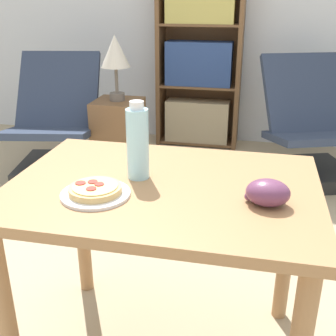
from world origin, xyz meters
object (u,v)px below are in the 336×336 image
at_px(table_lamp, 115,54).
at_px(drink_bottle, 138,143).
at_px(lounge_chair_near, 56,137).
at_px(grape_bunch, 267,193).
at_px(bookshelf, 199,61).
at_px(pizza_on_plate, 95,191).
at_px(side_table, 119,137).
at_px(lounge_chair_far, 309,141).

bearing_deg(table_lamp, drink_bottle, -68.92).
distance_m(lounge_chair_near, table_lamp, 0.78).
bearing_deg(grape_bunch, bookshelf, 102.53).
distance_m(pizza_on_plate, side_table, 1.95).
height_order(grape_bunch, drink_bottle, drink_bottle).
distance_m(grape_bunch, lounge_chair_near, 2.30).
xyz_separation_m(pizza_on_plate, drink_bottle, (0.09, 0.16, 0.11)).
height_order(lounge_chair_far, table_lamp, table_lamp).
relative_size(pizza_on_plate, lounge_chair_far, 0.23).
bearing_deg(drink_bottle, side_table, 111.08).
xyz_separation_m(grape_bunch, lounge_chair_far, (0.35, 1.95, -0.47)).
bearing_deg(lounge_chair_far, drink_bottle, -132.12).
height_order(drink_bottle, lounge_chair_near, drink_bottle).
bearing_deg(side_table, drink_bottle, -68.92).
relative_size(grape_bunch, table_lamp, 0.28).
distance_m(bookshelf, table_lamp, 0.96).
xyz_separation_m(grape_bunch, lounge_chair_near, (-1.53, 1.66, -0.47)).
distance_m(grape_bunch, lounge_chair_far, 2.04).
distance_m(drink_bottle, lounge_chair_far, 2.07).
distance_m(pizza_on_plate, table_lamp, 1.90).
relative_size(side_table, table_lamp, 1.22).
xyz_separation_m(pizza_on_plate, grape_bunch, (0.51, 0.05, 0.02)).
xyz_separation_m(drink_bottle, bookshelf, (-0.15, 2.46, -0.09)).
height_order(pizza_on_plate, table_lamp, table_lamp).
height_order(grape_bunch, lounge_chair_near, lounge_chair_near).
relative_size(drink_bottle, bookshelf, 0.16).
xyz_separation_m(grape_bunch, bookshelf, (-0.57, 2.58, -0.01)).
distance_m(pizza_on_plate, lounge_chair_far, 2.23).
bearing_deg(pizza_on_plate, grape_bunch, 5.48).
bearing_deg(table_lamp, side_table, -90.00).
bearing_deg(lounge_chair_far, table_lamp, 168.35).
xyz_separation_m(pizza_on_plate, bookshelf, (-0.06, 2.63, 0.02)).
relative_size(lounge_chair_near, lounge_chair_far, 0.96).
bearing_deg(pizza_on_plate, lounge_chair_far, 66.76).
xyz_separation_m(lounge_chair_near, lounge_chair_far, (1.87, 0.29, 0.00)).
relative_size(pizza_on_plate, drink_bottle, 0.82).
bearing_deg(pizza_on_plate, drink_bottle, 60.99).
xyz_separation_m(pizza_on_plate, lounge_chair_far, (0.86, 2.00, -0.45)).
relative_size(grape_bunch, drink_bottle, 0.50).
bearing_deg(drink_bottle, table_lamp, 111.08).
bearing_deg(lounge_chair_near, bookshelf, 33.20).
bearing_deg(lounge_chair_near, grape_bunch, -58.10).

